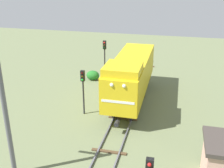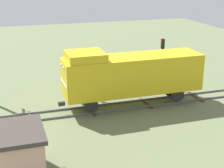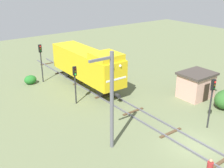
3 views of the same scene
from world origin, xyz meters
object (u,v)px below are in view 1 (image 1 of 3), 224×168
at_px(locomotive, 131,74).
at_px(catenary_mast, 5,115).
at_px(traffic_signal_mid, 83,84).
at_px(traffic_signal_far, 105,54).

height_order(locomotive, catenary_mast, catenary_mast).
xyz_separation_m(traffic_signal_mid, traffic_signal_far, (-0.20, 7.65, 0.45)).
distance_m(locomotive, traffic_signal_far, 5.75).
bearing_deg(catenary_mast, traffic_signal_far, 84.72).
bearing_deg(catenary_mast, traffic_signal_mid, 78.52).
bearing_deg(traffic_signal_far, traffic_signal_mid, -88.50).
bearing_deg(traffic_signal_mid, traffic_signal_far, 91.50).
xyz_separation_m(traffic_signal_mid, catenary_mast, (-1.67, -8.20, 1.24)).
height_order(traffic_signal_mid, catenary_mast, catenary_mast).
height_order(locomotive, traffic_signal_far, locomotive).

